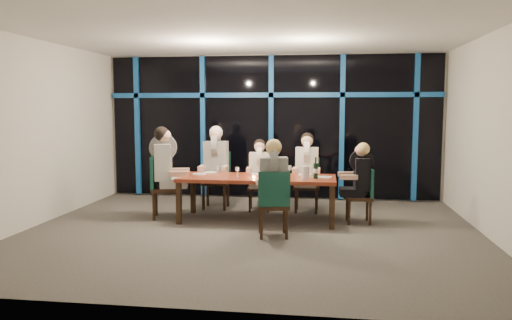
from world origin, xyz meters
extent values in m
plane|color=#56524B|center=(0.00, 0.00, 0.00)|extent=(7.00, 7.00, 0.00)
cube|color=silver|center=(0.00, 3.00, 1.50)|extent=(7.00, 0.04, 3.00)
cube|color=silver|center=(0.00, -3.00, 1.50)|extent=(7.00, 0.04, 3.00)
cube|color=silver|center=(-3.50, 0.00, 1.50)|extent=(0.04, 6.00, 3.00)
cube|color=silver|center=(3.50, 0.00, 1.50)|extent=(0.04, 6.00, 3.00)
cube|color=white|center=(0.00, 0.00, 3.00)|extent=(7.00, 6.00, 0.04)
cube|color=black|center=(0.00, 2.94, 1.50)|extent=(6.86, 0.04, 2.94)
cube|color=#124B92|center=(-2.90, 2.89, 1.50)|extent=(0.10, 0.10, 2.94)
cube|color=#124B92|center=(-1.45, 2.89, 1.50)|extent=(0.10, 0.10, 2.94)
cube|color=#124B92|center=(0.00, 2.89, 1.50)|extent=(0.10, 0.10, 2.94)
cube|color=#124B92|center=(1.45, 2.89, 1.50)|extent=(0.10, 0.10, 2.94)
cube|color=#124B92|center=(2.90, 2.89, 1.50)|extent=(0.10, 0.10, 2.94)
cube|color=#124B92|center=(0.00, 2.89, 2.16)|extent=(6.86, 0.10, 0.10)
cube|color=#FF2D14|center=(1.10, 3.25, 2.15)|extent=(0.60, 0.05, 0.35)
cube|color=maroon|center=(0.00, 0.80, 0.72)|extent=(2.60, 1.00, 0.06)
cube|color=black|center=(-1.24, 0.36, 0.34)|extent=(0.08, 0.08, 0.69)
cube|color=black|center=(1.24, 0.36, 0.34)|extent=(0.08, 0.08, 0.69)
cube|color=black|center=(-1.24, 1.24, 0.34)|extent=(0.08, 0.08, 0.69)
cube|color=black|center=(1.24, 1.24, 0.34)|extent=(0.08, 0.08, 0.69)
cube|color=black|center=(-0.92, 1.71, 0.49)|extent=(0.51, 0.51, 0.07)
cube|color=#174B3C|center=(-0.93, 1.93, 0.79)|extent=(0.49, 0.07, 0.55)
cube|color=black|center=(-1.11, 1.51, 0.23)|extent=(0.05, 0.05, 0.46)
cube|color=black|center=(-0.72, 1.52, 0.23)|extent=(0.05, 0.05, 0.46)
cube|color=black|center=(-1.13, 1.90, 0.23)|extent=(0.05, 0.05, 0.46)
cube|color=black|center=(-0.73, 1.91, 0.23)|extent=(0.05, 0.05, 0.46)
cube|color=black|center=(-0.08, 1.61, 0.42)|extent=(0.45, 0.45, 0.06)
cube|color=#174B3C|center=(-0.09, 1.80, 0.67)|extent=(0.42, 0.08, 0.47)
cube|color=black|center=(-0.23, 1.43, 0.20)|extent=(0.04, 0.04, 0.39)
cube|color=black|center=(0.10, 1.46, 0.20)|extent=(0.04, 0.04, 0.39)
cube|color=black|center=(-0.26, 1.76, 0.20)|extent=(0.04, 0.04, 0.39)
cube|color=black|center=(0.08, 1.79, 0.20)|extent=(0.04, 0.04, 0.39)
cube|color=black|center=(0.79, 1.63, 0.46)|extent=(0.46, 0.46, 0.06)
cube|color=#174B3C|center=(0.79, 1.84, 0.73)|extent=(0.46, 0.05, 0.51)
cube|color=black|center=(0.61, 1.45, 0.21)|extent=(0.04, 0.04, 0.43)
cube|color=black|center=(0.97, 1.45, 0.21)|extent=(0.04, 0.04, 0.43)
cube|color=black|center=(0.61, 1.82, 0.21)|extent=(0.04, 0.04, 0.43)
cube|color=black|center=(0.98, 1.82, 0.21)|extent=(0.04, 0.04, 0.43)
cube|color=black|center=(-1.59, 0.79, 0.50)|extent=(0.60, 0.60, 0.07)
cube|color=#174B3C|center=(-1.80, 0.73, 0.80)|extent=(0.17, 0.50, 0.56)
cube|color=black|center=(-1.34, 0.64, 0.23)|extent=(0.05, 0.05, 0.47)
cube|color=black|center=(-1.44, 1.03, 0.23)|extent=(0.05, 0.05, 0.47)
cube|color=black|center=(-1.73, 0.55, 0.23)|extent=(0.05, 0.05, 0.47)
cube|color=black|center=(-1.83, 0.93, 0.23)|extent=(0.05, 0.05, 0.47)
cube|color=black|center=(1.68, 0.85, 0.42)|extent=(0.45, 0.45, 0.06)
cube|color=#174B3C|center=(1.86, 0.87, 0.67)|extent=(0.07, 0.42, 0.47)
cube|color=black|center=(1.50, 1.01, 0.20)|extent=(0.04, 0.04, 0.39)
cube|color=black|center=(1.52, 0.67, 0.20)|extent=(0.04, 0.04, 0.39)
cube|color=black|center=(1.83, 1.03, 0.20)|extent=(0.04, 0.04, 0.39)
cube|color=black|center=(1.86, 0.70, 0.20)|extent=(0.04, 0.04, 0.39)
cube|color=black|center=(0.37, -0.20, 0.46)|extent=(0.53, 0.53, 0.06)
cube|color=#174B3C|center=(0.40, -0.40, 0.73)|extent=(0.46, 0.13, 0.51)
cube|color=black|center=(0.52, 0.01, 0.21)|extent=(0.05, 0.05, 0.43)
cube|color=black|center=(0.15, -0.05, 0.21)|extent=(0.05, 0.05, 0.43)
cube|color=black|center=(0.58, -0.35, 0.21)|extent=(0.05, 0.05, 0.43)
cube|color=black|center=(0.22, -0.41, 0.21)|extent=(0.05, 0.05, 0.43)
cube|color=black|center=(-0.92, 1.58, 0.60)|extent=(0.41, 0.47, 0.15)
cube|color=black|center=(-0.92, 1.75, 0.96)|extent=(0.45, 0.28, 0.61)
cylinder|color=black|center=(-0.92, 1.75, 1.21)|extent=(0.12, 0.46, 0.46)
sphere|color=tan|center=(-0.92, 1.73, 1.40)|extent=(0.23, 0.23, 0.23)
sphere|color=silver|center=(-0.92, 1.77, 1.44)|extent=(0.25, 0.25, 0.25)
cube|color=tan|center=(-1.13, 1.48, 0.79)|extent=(0.10, 0.33, 0.09)
cube|color=tan|center=(-0.70, 1.50, 0.79)|extent=(0.10, 0.33, 0.09)
cube|color=silver|center=(-0.07, 1.50, 0.51)|extent=(0.37, 0.42, 0.13)
cube|color=silver|center=(-0.08, 1.65, 0.82)|extent=(0.39, 0.25, 0.52)
cylinder|color=silver|center=(-0.08, 1.65, 1.02)|extent=(0.13, 0.40, 0.39)
sphere|color=tan|center=(-0.08, 1.63, 1.19)|extent=(0.20, 0.20, 0.20)
sphere|color=black|center=(-0.08, 1.67, 1.22)|extent=(0.21, 0.21, 0.21)
cube|color=tan|center=(-0.25, 1.41, 0.79)|extent=(0.10, 0.28, 0.07)
cube|color=tan|center=(0.12, 1.44, 0.79)|extent=(0.10, 0.28, 0.07)
cube|color=silver|center=(0.79, 1.51, 0.56)|extent=(0.37, 0.43, 0.14)
cube|color=silver|center=(0.79, 1.67, 0.90)|extent=(0.41, 0.25, 0.57)
cylinder|color=silver|center=(0.79, 1.67, 1.12)|extent=(0.10, 0.43, 0.43)
sphere|color=tan|center=(0.79, 1.65, 1.30)|extent=(0.21, 0.21, 0.21)
sphere|color=black|center=(0.79, 1.69, 1.33)|extent=(0.23, 0.23, 0.23)
cube|color=tan|center=(0.59, 1.43, 0.79)|extent=(0.08, 0.31, 0.08)
cube|color=tan|center=(0.99, 1.43, 0.79)|extent=(0.08, 0.31, 0.08)
cube|color=black|center=(-1.46, 0.82, 0.61)|extent=(0.55, 0.50, 0.16)
cube|color=black|center=(-1.63, 0.78, 0.98)|extent=(0.36, 0.49, 0.62)
cylinder|color=black|center=(-1.63, 0.78, 1.22)|extent=(0.48, 0.22, 0.47)
sphere|color=tan|center=(-1.61, 0.78, 1.42)|extent=(0.23, 0.23, 0.23)
sphere|color=black|center=(-1.65, 0.77, 1.46)|extent=(0.26, 0.26, 0.26)
cube|color=tan|center=(-1.32, 0.62, 0.79)|extent=(0.34, 0.16, 0.09)
cube|color=tan|center=(-1.42, 1.05, 0.79)|extent=(0.34, 0.16, 0.09)
cube|color=black|center=(1.56, 0.85, 0.52)|extent=(0.41, 0.36, 0.13)
cube|color=black|center=(1.71, 0.86, 0.82)|extent=(0.25, 0.39, 0.52)
cylinder|color=black|center=(1.71, 0.86, 1.03)|extent=(0.40, 0.12, 0.39)
sphere|color=tan|center=(1.69, 0.86, 1.20)|extent=(0.20, 0.20, 0.20)
sphere|color=tan|center=(1.73, 0.86, 1.23)|extent=(0.22, 0.22, 0.22)
cube|color=tan|center=(1.48, 1.03, 0.79)|extent=(0.29, 0.09, 0.07)
cube|color=tan|center=(1.50, 0.65, 0.79)|extent=(0.29, 0.09, 0.07)
cube|color=black|center=(0.35, -0.08, 0.56)|extent=(0.44, 0.49, 0.14)
cube|color=black|center=(0.37, -0.24, 0.90)|extent=(0.44, 0.31, 0.57)
cylinder|color=black|center=(0.37, -0.24, 1.12)|extent=(0.17, 0.44, 0.43)
sphere|color=tan|center=(0.37, -0.22, 1.30)|extent=(0.21, 0.21, 0.21)
sphere|color=tan|center=(0.38, -0.26, 1.33)|extent=(0.23, 0.23, 0.23)
cube|color=tan|center=(0.53, 0.04, 0.79)|extent=(0.13, 0.32, 0.08)
cube|color=tan|center=(0.13, -0.03, 0.79)|extent=(0.13, 0.32, 0.08)
cylinder|color=white|center=(-0.90, 1.15, 0.76)|extent=(0.24, 0.24, 0.01)
cylinder|color=white|center=(-0.03, 1.05, 0.76)|extent=(0.24, 0.24, 0.01)
cylinder|color=white|center=(0.79, 1.07, 0.76)|extent=(0.24, 0.24, 0.01)
cylinder|color=white|center=(-1.04, 0.92, 0.76)|extent=(0.24, 0.24, 0.01)
cylinder|color=white|center=(1.12, 0.82, 0.76)|extent=(0.24, 0.24, 0.01)
cylinder|color=white|center=(0.27, 0.35, 0.76)|extent=(0.24, 0.24, 0.01)
cylinder|color=black|center=(0.97, 0.69, 0.88)|extent=(0.08, 0.08, 0.25)
cylinder|color=black|center=(0.97, 0.69, 1.05)|extent=(0.03, 0.03, 0.10)
cylinder|color=silver|center=(0.97, 0.69, 0.88)|extent=(0.08, 0.08, 0.07)
cylinder|color=white|center=(0.80, 0.59, 0.86)|extent=(0.12, 0.12, 0.21)
cylinder|color=white|center=(0.87, 0.59, 0.88)|extent=(0.02, 0.02, 0.15)
cylinder|color=#FFAF4C|center=(-0.04, 0.64, 0.76)|extent=(0.05, 0.05, 0.03)
cylinder|color=white|center=(-0.34, 0.74, 0.75)|extent=(0.06, 0.06, 0.01)
cylinder|color=white|center=(-0.34, 0.74, 0.80)|extent=(0.01, 0.01, 0.09)
cylinder|color=white|center=(-0.34, 0.74, 0.88)|extent=(0.06, 0.06, 0.06)
cylinder|color=white|center=(0.09, 0.95, 0.75)|extent=(0.07, 0.07, 0.01)
cylinder|color=white|center=(0.09, 0.95, 0.81)|extent=(0.01, 0.01, 0.10)
cylinder|color=white|center=(0.09, 0.95, 0.89)|extent=(0.07, 0.07, 0.07)
cylinder|color=silver|center=(0.53, 0.83, 0.75)|extent=(0.07, 0.07, 0.01)
cylinder|color=silver|center=(0.53, 0.83, 0.81)|extent=(0.01, 0.01, 0.11)
cylinder|color=silver|center=(0.53, 0.83, 0.90)|extent=(0.07, 0.07, 0.08)
cylinder|color=silver|center=(-0.71, 0.86, 0.75)|extent=(0.06, 0.06, 0.01)
cylinder|color=silver|center=(-0.71, 0.86, 0.80)|extent=(0.01, 0.01, 0.09)
cylinder|color=silver|center=(-0.71, 0.86, 0.88)|extent=(0.06, 0.06, 0.06)
cylinder|color=silver|center=(0.89, 0.93, 0.75)|extent=(0.06, 0.06, 0.01)
cylinder|color=silver|center=(0.89, 0.93, 0.81)|extent=(0.01, 0.01, 0.10)
cylinder|color=silver|center=(0.89, 0.93, 0.89)|extent=(0.07, 0.07, 0.07)
camera|label=1|loc=(1.12, -7.42, 1.90)|focal=35.00mm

